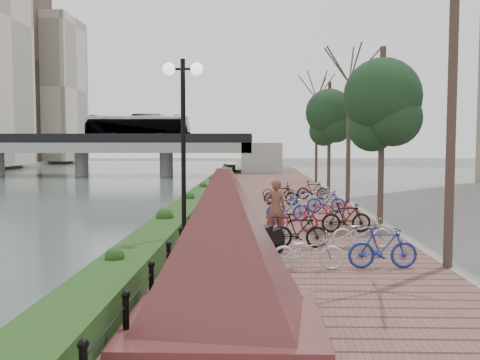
{
  "coord_description": "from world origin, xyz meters",
  "views": [
    {
      "loc": [
        3.35,
        -10.85,
        3.5
      ],
      "look_at": [
        2.74,
        10.63,
        2.0
      ],
      "focal_mm": 40.0,
      "sensor_mm": 36.0,
      "label": 1
    }
  ],
  "objects_px": {
    "lamppost": "(183,117)",
    "pedestrian": "(275,208)",
    "granite_monument": "(224,247)",
    "motorcycle": "(270,238)"
  },
  "relations": [
    {
      "from": "lamppost",
      "to": "pedestrian",
      "type": "xyz_separation_m",
      "value": [
        2.47,
        3.51,
        -2.74
      ]
    },
    {
      "from": "granite_monument",
      "to": "pedestrian",
      "type": "distance_m",
      "value": 8.53
    },
    {
      "from": "granite_monument",
      "to": "pedestrian",
      "type": "bearing_deg",
      "value": 82.22
    },
    {
      "from": "lamppost",
      "to": "pedestrian",
      "type": "distance_m",
      "value": 5.09
    },
    {
      "from": "granite_monument",
      "to": "pedestrian",
      "type": "relative_size",
      "value": 2.7
    },
    {
      "from": "lamppost",
      "to": "pedestrian",
      "type": "relative_size",
      "value": 2.78
    },
    {
      "from": "granite_monument",
      "to": "lamppost",
      "type": "bearing_deg",
      "value": 104.92
    },
    {
      "from": "granite_monument",
      "to": "lamppost",
      "type": "relative_size",
      "value": 0.97
    },
    {
      "from": "granite_monument",
      "to": "lamppost",
      "type": "distance_m",
      "value": 5.61
    },
    {
      "from": "granite_monument",
      "to": "motorcycle",
      "type": "xyz_separation_m",
      "value": [
        0.9,
        5.26,
        -0.8
      ]
    }
  ]
}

